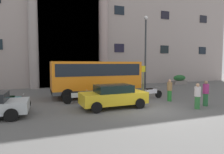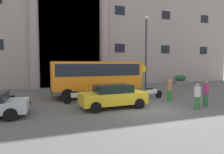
{
  "view_description": "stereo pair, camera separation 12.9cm",
  "coord_description": "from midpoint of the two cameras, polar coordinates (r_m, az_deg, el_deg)",
  "views": [
    {
      "loc": [
        -6.03,
        -9.53,
        2.71
      ],
      "look_at": [
        -0.85,
        4.26,
        1.67
      ],
      "focal_mm": 30.83,
      "sensor_mm": 36.0,
      "label": 1
    },
    {
      "loc": [
        -5.91,
        -9.58,
        2.71
      ],
      "look_at": [
        -0.85,
        4.26,
        1.67
      ],
      "focal_mm": 30.83,
      "sensor_mm": 36.0,
      "label": 2
    }
  ],
  "objects": [
    {
      "name": "lamppost_plaza_centre",
      "position": [
        20.37,
        10.24,
        8.75
      ],
      "size": [
        0.4,
        0.4,
        7.57
      ],
      "color": "#313438",
      "rests_on": "ground_plane"
    },
    {
      "name": "pedestrian_woman_dark_dress",
      "position": [
        12.53,
        24.24,
        -5.25
      ],
      "size": [
        0.36,
        0.36,
        1.54
      ],
      "rotation": [
        0.0,
        0.0,
        0.51
      ],
      "color": "#2F7137",
      "rests_on": "ground_plane"
    },
    {
      "name": "motorcycle_near_kerb",
      "position": [
        15.04,
        11.66,
        -4.65
      ],
      "size": [
        2.08,
        0.55,
        0.89
      ],
      "rotation": [
        0.0,
        0.0,
        0.12
      ],
      "color": "black",
      "rests_on": "ground_plane"
    },
    {
      "name": "parked_estate_mid",
      "position": [
        11.83,
        0.6,
        -5.61
      ],
      "size": [
        4.07,
        2.02,
        1.41
      ],
      "rotation": [
        0.0,
        0.0,
        0.03
      ],
      "color": "gold",
      "rests_on": "ground_plane"
    },
    {
      "name": "ground_plane",
      "position": [
        11.6,
        11.74,
        -9.87
      ],
      "size": [
        80.0,
        64.0,
        0.12
      ],
      "primitive_type": "cube",
      "color": "#545351"
    },
    {
      "name": "pedestrian_child_trailing",
      "position": [
        13.62,
        26.29,
        -4.39
      ],
      "size": [
        0.36,
        0.36,
        1.62
      ],
      "rotation": [
        0.0,
        0.0,
        0.9
      ],
      "color": "#286136",
      "rests_on": "ground_plane"
    },
    {
      "name": "motorcycle_far_end",
      "position": [
        12.85,
        -27.12,
        -6.53
      ],
      "size": [
        1.9,
        0.55,
        0.89
      ],
      "rotation": [
        0.0,
        0.0,
        -0.01
      ],
      "color": "black",
      "rests_on": "ground_plane"
    },
    {
      "name": "pedestrian_man_crossing",
      "position": [
        14.42,
        16.96,
        -3.8
      ],
      "size": [
        0.36,
        0.36,
        1.57
      ],
      "rotation": [
        0.0,
        0.0,
        3.41
      ],
      "color": "#23732A",
      "rests_on": "ground_plane"
    },
    {
      "name": "bus_stop_sign",
      "position": [
        19.07,
        9.52,
        0.47
      ],
      "size": [
        0.44,
        0.08,
        2.48
      ],
      "color": "#919B1A",
      "rests_on": "ground_plane"
    },
    {
      "name": "orange_minibus",
      "position": [
        15.66,
        -4.45,
        0.33
      ],
      "size": [
        7.02,
        2.74,
        2.86
      ],
      "rotation": [
        0.0,
        0.0,
        0.0
      ],
      "color": "orange",
      "rests_on": "ground_plane"
    },
    {
      "name": "office_building_facade",
      "position": [
        28.77,
        -7.83,
        19.83
      ],
      "size": [
        42.43,
        9.74,
        21.13
      ],
      "color": "gray",
      "rests_on": "ground_plane"
    },
    {
      "name": "hedge_planter_west",
      "position": [
        20.86,
        -4.49,
        -1.68
      ],
      "size": [
        2.19,
        0.86,
        1.32
      ],
      "color": "gray",
      "rests_on": "ground_plane"
    },
    {
      "name": "hedge_planter_entrance_left",
      "position": [
        26.34,
        19.73,
        -0.81
      ],
      "size": [
        1.9,
        0.84,
        1.23
      ],
      "color": "slate",
      "rests_on": "ground_plane"
    },
    {
      "name": "scooter_by_planter",
      "position": [
        13.31,
        -9.99,
        -5.77
      ],
      "size": [
        2.04,
        0.55,
        0.89
      ],
      "rotation": [
        0.0,
        0.0,
        -0.06
      ],
      "color": "black",
      "rests_on": "ground_plane"
    }
  ]
}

